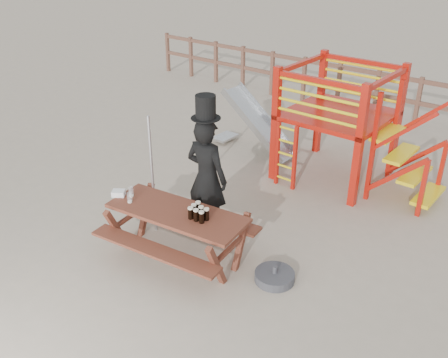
# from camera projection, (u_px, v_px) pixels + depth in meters

# --- Properties ---
(ground) EXTENTS (60.00, 60.00, 0.00)m
(ground) POSITION_uv_depth(u_px,v_px,m) (197.00, 259.00, 7.07)
(ground) COLOR tan
(ground) RESTS_ON ground
(back_fence) EXTENTS (15.09, 0.09, 1.20)m
(back_fence) POSITION_uv_depth(u_px,v_px,m) (397.00, 93.00, 11.57)
(back_fence) COLOR brown
(back_fence) RESTS_ON ground
(playground_fort) EXTENTS (4.71, 1.84, 2.10)m
(playground_fort) POSITION_uv_depth(u_px,v_px,m) (333.00, 121.00, 8.99)
(playground_fort) COLOR #B3160B
(playground_fort) RESTS_ON ground
(picnic_table) EXTENTS (2.12, 1.61, 0.76)m
(picnic_table) POSITION_uv_depth(u_px,v_px,m) (178.00, 228.00, 6.90)
(picnic_table) COLOR brown
(picnic_table) RESTS_ON ground
(man_with_hat) EXTENTS (0.71, 0.49, 2.19)m
(man_with_hat) POSITION_uv_depth(u_px,v_px,m) (207.00, 175.00, 7.26)
(man_with_hat) COLOR black
(man_with_hat) RESTS_ON ground
(metal_pole) EXTENTS (0.04, 0.04, 1.87)m
(metal_pole) POSITION_uv_depth(u_px,v_px,m) (152.00, 176.00, 7.32)
(metal_pole) COLOR #B2B2B7
(metal_pole) RESTS_ON ground
(parasol_base) EXTENTS (0.54, 0.54, 0.23)m
(parasol_base) POSITION_uv_depth(u_px,v_px,m) (275.00, 276.00, 6.62)
(parasol_base) COLOR #3A3A3F
(parasol_base) RESTS_ON ground
(paper_bag) EXTENTS (0.23, 0.22, 0.08)m
(paper_bag) POSITION_uv_depth(u_px,v_px,m) (119.00, 193.00, 7.15)
(paper_bag) COLOR white
(paper_bag) RESTS_ON picnic_table
(stout_pints) EXTENTS (0.27, 0.24, 0.17)m
(stout_pints) POSITION_uv_depth(u_px,v_px,m) (198.00, 213.00, 6.57)
(stout_pints) COLOR black
(stout_pints) RESTS_ON picnic_table
(empty_glasses) EXTENTS (0.18, 0.20, 0.15)m
(empty_glasses) POSITION_uv_depth(u_px,v_px,m) (130.00, 195.00, 7.04)
(empty_glasses) COLOR silver
(empty_glasses) RESTS_ON picnic_table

